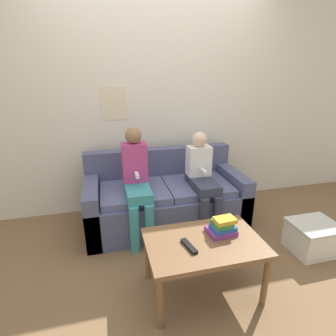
{
  "coord_description": "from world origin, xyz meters",
  "views": [
    {
      "loc": [
        -0.6,
        -2.01,
        1.57
      ],
      "look_at": [
        0.0,
        0.37,
        0.68
      ],
      "focal_mm": 28.0,
      "sensor_mm": 36.0,
      "label": 1
    }
  ],
  "objects_px": {
    "tv_remote": "(189,246)",
    "storage_box": "(313,237)",
    "coffee_table": "(204,247)",
    "person_left": "(137,180)",
    "couch": "(165,199)",
    "person_right": "(202,178)"
  },
  "relations": [
    {
      "from": "coffee_table",
      "to": "person_left",
      "type": "bearing_deg",
      "value": 112.63
    },
    {
      "from": "tv_remote",
      "to": "storage_box",
      "type": "xyz_separation_m",
      "value": [
        1.29,
        0.24,
        -0.31
      ]
    },
    {
      "from": "tv_remote",
      "to": "storage_box",
      "type": "bearing_deg",
      "value": -2.1
    },
    {
      "from": "coffee_table",
      "to": "tv_remote",
      "type": "bearing_deg",
      "value": -160.97
    },
    {
      "from": "coffee_table",
      "to": "tv_remote",
      "type": "height_order",
      "value": "tv_remote"
    },
    {
      "from": "coffee_table",
      "to": "couch",
      "type": "bearing_deg",
      "value": 92.09
    },
    {
      "from": "tv_remote",
      "to": "storage_box",
      "type": "distance_m",
      "value": 1.35
    },
    {
      "from": "person_right",
      "to": "tv_remote",
      "type": "xyz_separation_m",
      "value": [
        -0.44,
        -0.9,
        -0.11
      ]
    },
    {
      "from": "couch",
      "to": "tv_remote",
      "type": "relative_size",
      "value": 9.53
    },
    {
      "from": "couch",
      "to": "person_left",
      "type": "xyz_separation_m",
      "value": [
        -0.32,
        -0.18,
        0.33
      ]
    },
    {
      "from": "coffee_table",
      "to": "storage_box",
      "type": "xyz_separation_m",
      "value": [
        1.16,
        0.2,
        -0.24
      ]
    },
    {
      "from": "person_right",
      "to": "coffee_table",
      "type": "bearing_deg",
      "value": -110.01
    },
    {
      "from": "person_right",
      "to": "storage_box",
      "type": "bearing_deg",
      "value": -37.57
    },
    {
      "from": "couch",
      "to": "tv_remote",
      "type": "distance_m",
      "value": 1.11
    },
    {
      "from": "coffee_table",
      "to": "person_right",
      "type": "xyz_separation_m",
      "value": [
        0.31,
        0.85,
        0.17
      ]
    },
    {
      "from": "coffee_table",
      "to": "storage_box",
      "type": "height_order",
      "value": "coffee_table"
    },
    {
      "from": "couch",
      "to": "person_left",
      "type": "distance_m",
      "value": 0.5
    },
    {
      "from": "person_left",
      "to": "couch",
      "type": "bearing_deg",
      "value": 29.24
    },
    {
      "from": "person_left",
      "to": "storage_box",
      "type": "bearing_deg",
      "value": -23.64
    },
    {
      "from": "coffee_table",
      "to": "tv_remote",
      "type": "xyz_separation_m",
      "value": [
        -0.13,
        -0.04,
        0.06
      ]
    },
    {
      "from": "tv_remote",
      "to": "coffee_table",
      "type": "bearing_deg",
      "value": 6.31
    },
    {
      "from": "couch",
      "to": "person_right",
      "type": "xyz_separation_m",
      "value": [
        0.35,
        -0.19,
        0.29
      ]
    }
  ]
}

